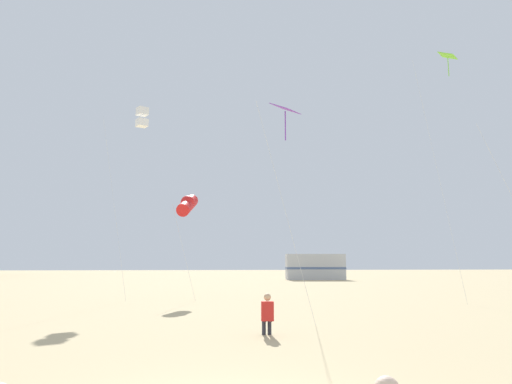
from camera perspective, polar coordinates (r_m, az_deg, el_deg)
The scene contains 6 objects.
kite_flyer_standing at distance 13.26m, azimuth 1.40°, elevation -14.71°, with size 0.35×0.52×1.16m.
kite_tube_scarlet at distance 25.63m, azimuth -8.43°, elevation -1.53°, with size 1.34×2.58×5.81m.
kite_box_white at distance 28.52m, azimuth -13.86°, elevation 8.89°, with size 2.69×2.69×11.04m.
kite_diamond_lime at distance 28.45m, azimuth 22.43°, elevation 14.00°, with size 2.32×2.45×13.53m.
kite_diamond_violet at distance 17.17m, azimuth 3.61°, elevation 9.37°, with size 1.90×1.76×7.79m.
rv_van_silver at distance 52.28m, azimuth 7.29°, elevation -9.14°, with size 6.56×2.69×2.80m.
Camera 1 is at (-0.12, -5.99, 2.05)m, focal length 32.49 mm.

